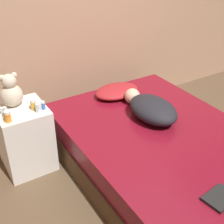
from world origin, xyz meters
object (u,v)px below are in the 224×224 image
object	(u,v)px
bottle_clear	(39,108)
bottle_blue	(43,105)
teddy_bear	(11,92)
book	(220,198)
pillow	(117,91)
bottle_white	(3,111)
bottle_orange	(8,117)
bottle_amber	(33,105)
person_lying	(151,108)
bottle_green	(6,113)

from	to	relation	value
bottle_clear	bottle_blue	size ratio (longest dim) A/B	1.08
teddy_bear	book	bearing A→B (deg)	-61.95
bottle_clear	pillow	bearing A→B (deg)	12.67
bottle_white	bottle_orange	xyz separation A→B (m)	(0.00, -0.15, 0.02)
bottle_orange	bottle_amber	bearing A→B (deg)	18.47
pillow	teddy_bear	size ratio (longest dim) A/B	1.60
person_lying	book	xyz separation A→B (m)	(-0.25, -1.07, -0.08)
book	bottle_orange	bearing A→B (deg)	125.33
person_lying	bottle_green	world-z (taller)	bottle_green
bottle_blue	book	world-z (taller)	bottle_blue
bottle_blue	book	xyz separation A→B (m)	(0.66, -1.42, -0.21)
bottle_clear	bottle_orange	size ratio (longest dim) A/B	0.85
pillow	bottle_blue	world-z (taller)	bottle_blue
teddy_bear	bottle_orange	bearing A→B (deg)	-114.43
person_lying	bottle_orange	bearing A→B (deg)	166.64
bottle_amber	bottle_blue	world-z (taller)	bottle_amber
teddy_bear	bottle_blue	distance (m)	0.30
bottle_clear	book	world-z (taller)	bottle_clear
teddy_bear	bottle_amber	bearing A→B (deg)	-51.44
book	teddy_bear	bearing A→B (deg)	118.05
book	bottle_clear	bearing A→B (deg)	116.99
bottle_green	person_lying	bearing A→B (deg)	-16.73
teddy_bear	bottle_green	distance (m)	0.23
bottle_green	bottle_clear	bearing A→B (deg)	-9.29
teddy_bear	bottle_green	xyz separation A→B (m)	(-0.11, -0.19, -0.08)
bottle_amber	pillow	bearing A→B (deg)	8.62
bottle_blue	person_lying	bearing A→B (deg)	-20.97
teddy_bear	book	world-z (taller)	teddy_bear
person_lying	bottle_blue	bearing A→B (deg)	159.76
bottle_amber	bottle_orange	xyz separation A→B (m)	(-0.24, -0.08, 0.00)
pillow	book	bearing A→B (deg)	-97.48
bottle_clear	bottle_orange	world-z (taller)	bottle_orange
book	person_lying	bearing A→B (deg)	76.77
pillow	book	world-z (taller)	pillow
person_lying	book	bearing A→B (deg)	-102.51
bottle_green	bottle_orange	world-z (taller)	bottle_green
bottle_amber	bottle_blue	bearing A→B (deg)	-28.56
pillow	bottle_clear	size ratio (longest dim) A/B	5.98
teddy_bear	bottle_white	bearing A→B (deg)	-139.85
bottle_blue	bottle_amber	bearing A→B (deg)	151.44
person_lying	bottle_orange	size ratio (longest dim) A/B	7.22
bottle_clear	bottle_green	xyz separation A→B (m)	(-0.26, 0.04, 0.01)
teddy_bear	bottle_clear	size ratio (longest dim) A/B	3.73
person_lying	bottle_amber	size ratio (longest dim) A/B	7.41
bottle_clear	bottle_blue	xyz separation A→B (m)	(0.05, 0.02, -0.00)
bottle_green	book	xyz separation A→B (m)	(0.97, -1.44, -0.23)
pillow	bottle_clear	bearing A→B (deg)	-167.33
bottle_orange	bottle_clear	bearing A→B (deg)	3.72
bottle_green	bottle_blue	xyz separation A→B (m)	(0.31, -0.02, -0.01)
book	bottle_amber	bearing A→B (deg)	116.70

